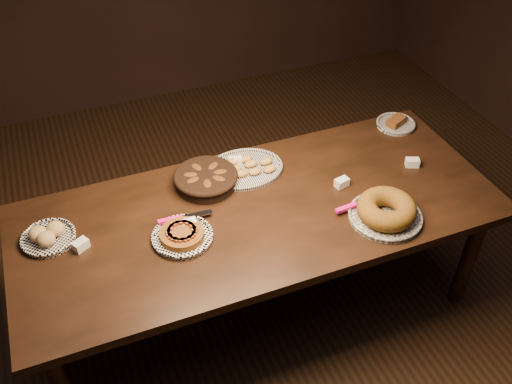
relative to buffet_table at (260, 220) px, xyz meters
name	(u,v)px	position (x,y,z in m)	size (l,w,h in m)	color
ground	(259,305)	(0.00, 0.00, -0.68)	(5.00, 5.00, 0.00)	black
buffet_table	(260,220)	(0.00, 0.00, 0.00)	(2.40, 1.00, 0.75)	black
apple_tart_plate	(182,235)	(-0.41, -0.06, 0.09)	(0.33, 0.29, 0.06)	white
madeleine_platter	(244,169)	(0.03, 0.31, 0.09)	(0.42, 0.34, 0.05)	black
bundt_cake_plate	(386,211)	(0.54, -0.29, 0.12)	(0.40, 0.36, 0.11)	black
croissant_basket	(206,178)	(-0.19, 0.27, 0.12)	(0.39, 0.39, 0.08)	black
bread_roll_plate	(47,236)	(-0.99, 0.16, 0.10)	(0.25, 0.25, 0.08)	white
loaf_plate	(396,123)	(1.02, 0.38, 0.09)	(0.23, 0.23, 0.05)	black
tent_cards	(258,193)	(0.03, 0.09, 0.10)	(1.83, 0.43, 0.04)	white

